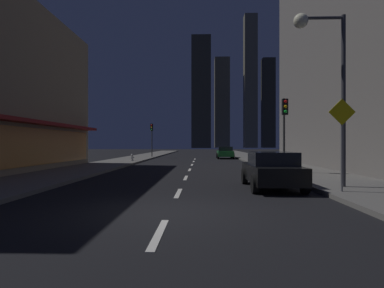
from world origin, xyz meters
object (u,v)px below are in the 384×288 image
(fire_hydrant_far_left, at_px, (132,158))
(car_parked_far, at_px, (225,152))
(traffic_light_far_left, at_px, (152,133))
(street_lamp_right, at_px, (322,57))
(traffic_light_near_right, at_px, (285,119))
(pedestrian_crossing_sign, at_px, (342,137))
(car_parked_near, at_px, (272,170))

(fire_hydrant_far_left, bearing_deg, car_parked_far, 40.17)
(traffic_light_far_left, xyz_separation_m, street_lamp_right, (10.88, -28.13, 1.87))
(traffic_light_near_right, bearing_deg, street_lamp_right, -91.16)
(pedestrian_crossing_sign, bearing_deg, car_parked_near, 139.14)
(street_lamp_right, bearing_deg, fire_hydrant_far_left, 121.40)
(fire_hydrant_far_left, relative_size, traffic_light_near_right, 0.16)
(traffic_light_far_left, bearing_deg, pedestrian_crossing_sign, -69.31)
(car_parked_far, bearing_deg, traffic_light_far_left, 169.86)
(fire_hydrant_far_left, distance_m, traffic_light_near_right, 17.15)
(fire_hydrant_far_left, bearing_deg, pedestrian_crossing_sign, -59.77)
(traffic_light_near_right, relative_size, street_lamp_right, 0.64)
(car_parked_near, relative_size, pedestrian_crossing_sign, 1.34)
(traffic_light_far_left, distance_m, pedestrian_crossing_sign, 31.44)
(traffic_light_near_right, height_order, street_lamp_right, street_lamp_right)
(traffic_light_far_left, height_order, street_lamp_right, street_lamp_right)
(fire_hydrant_far_left, xyz_separation_m, street_lamp_right, (11.28, -18.48, 4.61))
(traffic_light_near_right, relative_size, traffic_light_far_left, 1.00)
(car_parked_far, height_order, fire_hydrant_far_left, car_parked_far)
(car_parked_near, relative_size, street_lamp_right, 0.64)
(car_parked_near, xyz_separation_m, car_parked_far, (0.00, 26.03, 0.00))
(traffic_light_far_left, bearing_deg, traffic_light_near_right, -63.61)
(pedestrian_crossing_sign, bearing_deg, traffic_light_near_right, 90.79)
(street_lamp_right, bearing_deg, traffic_light_near_right, 88.84)
(traffic_light_near_right, bearing_deg, traffic_light_far_left, 116.39)
(car_parked_near, xyz_separation_m, pedestrian_crossing_sign, (2.00, -1.73, 1.28))
(car_parked_far, xyz_separation_m, pedestrian_crossing_sign, (2.00, -27.76, 1.28))
(traffic_light_far_left, bearing_deg, street_lamp_right, -68.85)
(car_parked_near, distance_m, street_lamp_right, 4.70)
(fire_hydrant_far_left, xyz_separation_m, pedestrian_crossing_sign, (11.50, -19.74, 1.56))
(street_lamp_right, bearing_deg, car_parked_near, 165.29)
(car_parked_near, xyz_separation_m, traffic_light_near_right, (1.90, 5.49, 2.45))
(car_parked_far, xyz_separation_m, street_lamp_right, (1.78, -26.50, 4.33))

